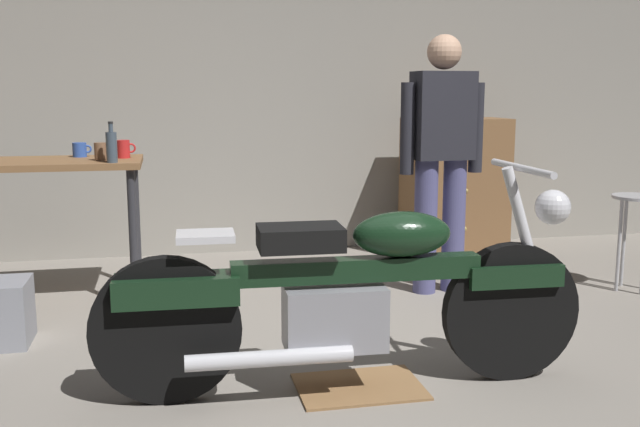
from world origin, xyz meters
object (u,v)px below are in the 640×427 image
Objects in this scene: person_standing at (442,152)px; wooden_dresser at (454,187)px; mug_brown_stoneware at (101,152)px; mug_red_diner at (124,149)px; motorcycle at (349,292)px; bottle at (112,146)px; shop_stool at (636,217)px; mug_blue_enamel at (80,150)px.

person_standing is 1.52× the size of wooden_dresser.
mug_red_diner is at bearing 46.91° from mug_brown_stoneware.
motorcycle is 1.99× the size of wooden_dresser.
bottle is (0.07, -0.15, 0.04)m from mug_brown_stoneware.
mug_red_diner is (-3.28, 0.54, 0.46)m from shop_stool.
wooden_dresser is 2.83m from mug_brown_stoneware.
mug_red_diner is at bearing -163.57° from wooden_dresser.
wooden_dresser is 2.82m from bottle.
bottle is (0.23, -0.43, 0.05)m from mug_blue_enamel.
person_standing is 2.32m from mug_blue_enamel.
mug_blue_enamel is (-2.28, 0.43, 0.02)m from person_standing.
motorcycle is at bearing 53.05° from person_standing.
bottle reaches higher than shop_stool.
mug_red_diner is (-2.53, -0.75, 0.41)m from wooden_dresser.
person_standing is at bearing -116.93° from wooden_dresser.
shop_stool is at bearing -59.72° from wooden_dresser.
shop_stool is (2.25, 1.20, 0.05)m from motorcycle.
wooden_dresser is 9.23× the size of mug_blue_enamel.
shop_stool is at bearing 166.06° from person_standing.
shop_stool is 5.49× the size of mug_red_diner.
wooden_dresser is at bearing 21.84° from bottle.
motorcycle is at bearing -121.21° from wooden_dresser.
shop_stool is at bearing 30.12° from motorcycle.
mug_red_diner is at bearing -26.25° from mug_blue_enamel.
mug_red_diner is at bearing 170.69° from shop_stool.
motorcycle is at bearing -59.49° from mug_red_diner.
bottle is at bearing 175.75° from shop_stool.
bottle reaches higher than mug_blue_enamel.
wooden_dresser reaches higher than motorcycle.
wooden_dresser is at bearing 18.37° from mug_brown_stoneware.
wooden_dresser is 10.15× the size of mug_brown_stoneware.
wooden_dresser is (-0.75, 1.28, 0.05)m from shop_stool.
mug_brown_stoneware is 0.45× the size of bottle.
person_standing is 2.02m from mug_red_diner.
mug_blue_enamel is at bearing 118.91° from mug_brown_stoneware.
mug_brown_stoneware is at bearing 127.81° from motorcycle.
mug_red_diner is at bearing -11.09° from person_standing.
person_standing reaches higher than wooden_dresser.
shop_stool is 3.38m from bottle.
mug_blue_enamel is at bearing -13.48° from person_standing.
mug_red_diner is 0.48× the size of bottle.
mug_brown_stoneware is (-1.15, 1.60, 0.51)m from motorcycle.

